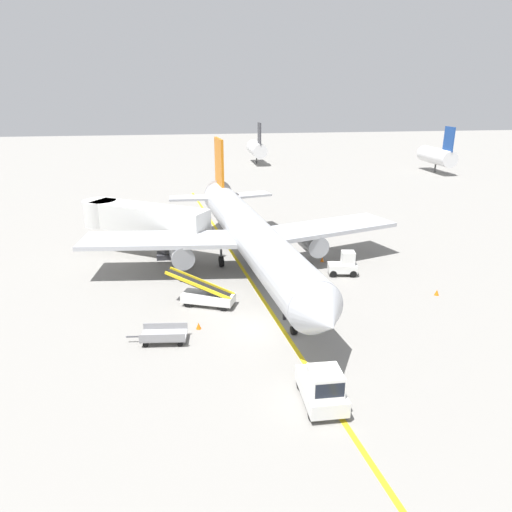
% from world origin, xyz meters
% --- Properties ---
extents(ground_plane, '(300.00, 300.00, 0.00)m').
position_xyz_m(ground_plane, '(0.00, 0.00, 0.00)').
color(ground_plane, gray).
extents(taxi_line_yellow, '(8.23, 79.64, 0.01)m').
position_xyz_m(taxi_line_yellow, '(0.49, 5.00, 0.00)').
color(taxi_line_yellow, yellow).
rests_on(taxi_line_yellow, ground).
extents(airliner, '(28.47, 35.34, 10.10)m').
position_xyz_m(airliner, '(0.43, 10.63, 3.42)').
color(airliner, '#B2B5BA').
rests_on(airliner, ground).
extents(jet_bridge, '(12.08, 9.13, 4.85)m').
position_xyz_m(jet_bridge, '(-9.42, 16.63, 3.54)').
color(jet_bridge, silver).
rests_on(jet_bridge, ground).
extents(pushback_tug, '(1.98, 3.64, 2.20)m').
position_xyz_m(pushback_tug, '(1.33, -8.65, 0.99)').
color(pushback_tug, silver).
rests_on(pushback_tug, ground).
extents(baggage_tug_near_wing, '(2.58, 1.69, 2.10)m').
position_xyz_m(baggage_tug_near_wing, '(8.26, 8.14, 0.93)').
color(baggage_tug_near_wing, silver).
rests_on(baggage_tug_near_wing, ground).
extents(belt_loader_forward_hold, '(5.10, 3.07, 2.59)m').
position_xyz_m(belt_loader_forward_hold, '(-3.67, 3.93, 0.78)').
color(belt_loader_forward_hold, silver).
rests_on(belt_loader_forward_hold, ground).
extents(baggage_cart_loaded, '(3.82, 1.86, 0.94)m').
position_xyz_m(baggage_cart_loaded, '(-6.64, -1.08, 0.47)').
color(baggage_cart_loaded, '#A5A5A8').
rests_on(baggage_cart_loaded, ground).
extents(ground_crew_marshaller, '(0.36, 0.24, 1.70)m').
position_xyz_m(ground_crew_marshaller, '(1.47, 0.79, 0.91)').
color(ground_crew_marshaller, '#26262D').
rests_on(ground_crew_marshaller, ground).
extents(safety_cone_nose_left, '(0.36, 0.36, 0.44)m').
position_xyz_m(safety_cone_nose_left, '(7.39, 11.66, 0.22)').
color(safety_cone_nose_left, orange).
rests_on(safety_cone_nose_left, ground).
extents(safety_cone_nose_right, '(0.36, 0.36, 0.44)m').
position_xyz_m(safety_cone_nose_right, '(13.93, 2.94, 0.22)').
color(safety_cone_nose_right, orange).
rests_on(safety_cone_nose_right, ground).
extents(safety_cone_wingtip_left, '(0.36, 0.36, 0.44)m').
position_xyz_m(safety_cone_wingtip_left, '(-4.42, 0.34, 0.22)').
color(safety_cone_wingtip_left, orange).
rests_on(safety_cone_wingtip_left, ground).
extents(distant_aircraft_mid_right, '(3.00, 10.10, 8.80)m').
position_xyz_m(distant_aircraft_mid_right, '(11.24, 73.97, 3.22)').
color(distant_aircraft_mid_right, silver).
rests_on(distant_aircraft_mid_right, ground).
extents(distant_aircraft_far_right, '(3.00, 10.10, 8.80)m').
position_xyz_m(distant_aircraft_far_right, '(43.38, 56.91, 3.22)').
color(distant_aircraft_far_right, silver).
rests_on(distant_aircraft_far_right, ground).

